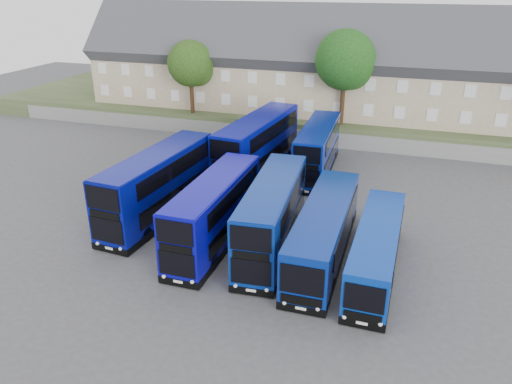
% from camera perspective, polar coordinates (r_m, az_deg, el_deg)
% --- Properties ---
extents(ground, '(120.00, 120.00, 0.00)m').
position_cam_1_polar(ground, '(29.44, -2.65, -8.67)').
color(ground, '#48484D').
rests_on(ground, ground).
extents(retaining_wall, '(70.00, 0.40, 1.50)m').
position_cam_1_polar(retaining_wall, '(50.35, 7.03, 6.09)').
color(retaining_wall, slate).
rests_on(retaining_wall, ground).
extents(earth_bank, '(80.00, 20.00, 2.00)m').
position_cam_1_polar(earth_bank, '(59.77, 9.01, 9.01)').
color(earth_bank, '#3F4D2B').
rests_on(earth_bank, ground).
extents(terrace_row, '(54.00, 10.40, 11.20)m').
position_cam_1_polar(terrace_row, '(54.75, 8.65, 13.71)').
color(terrace_row, tan).
rests_on(terrace_row, earth_bank).
extents(dd_front_left, '(3.51, 11.73, 4.60)m').
position_cam_1_polar(dd_front_left, '(35.16, -11.11, 0.63)').
color(dd_front_left, '#060D7E').
rests_on(dd_front_left, ground).
extents(dd_front_mid, '(2.47, 10.65, 4.22)m').
position_cam_1_polar(dd_front_mid, '(31.13, -4.78, -2.47)').
color(dd_front_mid, '#0908A0').
rests_on(dd_front_mid, ground).
extents(dd_front_right, '(3.37, 11.01, 4.31)m').
position_cam_1_polar(dd_front_right, '(30.49, 1.85, -2.89)').
color(dd_front_right, navy).
rests_on(dd_front_right, ground).
extents(dd_rear_left, '(3.99, 12.31, 4.81)m').
position_cam_1_polar(dd_rear_left, '(42.30, 0.18, 5.18)').
color(dd_rear_left, '#080E97').
rests_on(dd_rear_left, ground).
extents(dd_rear_right, '(2.84, 10.58, 4.17)m').
position_cam_1_polar(dd_rear_right, '(42.78, 7.02, 4.76)').
color(dd_rear_right, '#081F98').
rests_on(dd_rear_right, ground).
extents(coach_east_a, '(2.68, 12.09, 3.30)m').
position_cam_1_polar(coach_east_a, '(30.02, 7.75, -4.63)').
color(coach_east_a, navy).
rests_on(coach_east_a, ground).
extents(coach_east_b, '(2.37, 10.74, 2.93)m').
position_cam_1_polar(coach_east_b, '(29.04, 13.58, -6.58)').
color(coach_east_b, '#0933A5').
rests_on(coach_east_b, ground).
extents(tree_west, '(4.80, 4.80, 7.65)m').
position_cam_1_polar(tree_west, '(54.17, -7.32, 14.17)').
color(tree_west, '#382314').
rests_on(tree_west, earth_bank).
extents(tree_mid, '(5.76, 5.76, 9.18)m').
position_cam_1_polar(tree_mid, '(49.90, 10.33, 14.38)').
color(tree_mid, '#382314').
rests_on(tree_mid, earth_bank).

